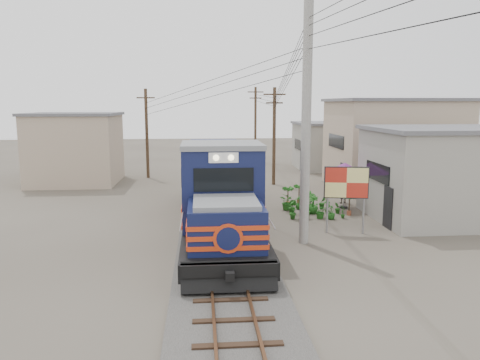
{
  "coord_description": "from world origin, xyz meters",
  "views": [
    {
      "loc": [
        -0.83,
        -19.4,
        5.86
      ],
      "look_at": [
        1.07,
        2.83,
        2.2
      ],
      "focal_mm": 35.0,
      "sensor_mm": 36.0,
      "label": 1
    }
  ],
  "objects": [
    {
      "name": "ground",
      "position": [
        0.0,
        0.0,
        0.0
      ],
      "size": [
        120.0,
        120.0,
        0.0
      ],
      "primitive_type": "plane",
      "color": "#473F35",
      "rests_on": "ground"
    },
    {
      "name": "wooden_pole_far",
      "position": [
        4.8,
        28.0,
        3.93
      ],
      "size": [
        1.6,
        0.24,
        7.5
      ],
      "color": "#4C3826",
      "rests_on": "ground"
    },
    {
      "name": "ballast",
      "position": [
        0.0,
        10.0,
        0.08
      ],
      "size": [
        3.6,
        70.0,
        0.16
      ],
      "primitive_type": "cube",
      "color": "#595651",
      "rests_on": "ground"
    },
    {
      "name": "shophouse_mid",
      "position": [
        12.5,
        12.0,
        3.11
      ],
      "size": [
        8.4,
        7.35,
        6.2
      ],
      "color": "tan",
      "rests_on": "ground"
    },
    {
      "name": "vendor",
      "position": [
        7.58,
        7.19,
        0.81
      ],
      "size": [
        0.71,
        0.63,
        1.62
      ],
      "primitive_type": "imported",
      "rotation": [
        0.0,
        0.0,
        3.67
      ],
      "color": "black",
      "rests_on": "ground"
    },
    {
      "name": "wooden_pole_mid",
      "position": [
        4.5,
        14.0,
        3.68
      ],
      "size": [
        1.6,
        0.24,
        7.0
      ],
      "color": "#4C3826",
      "rests_on": "ground"
    },
    {
      "name": "power_lines",
      "position": [
        -0.14,
        8.49,
        7.56
      ],
      "size": [
        9.65,
        19.0,
        3.3
      ],
      "color": "black",
      "rests_on": "ground"
    },
    {
      "name": "utility_pole_main",
      "position": [
        3.5,
        -0.5,
        5.0
      ],
      "size": [
        0.4,
        0.4,
        10.0
      ],
      "color": "#9E9B93",
      "rests_on": "ground"
    },
    {
      "name": "billboard",
      "position": [
        5.71,
        0.83,
        2.25
      ],
      "size": [
        1.97,
        0.48,
        3.07
      ],
      "rotation": [
        0.0,
        0.0,
        -0.18
      ],
      "color": "#99999E",
      "rests_on": "ground"
    },
    {
      "name": "wooden_pole_left",
      "position": [
        -5.0,
        18.0,
        3.68
      ],
      "size": [
        1.6,
        0.24,
        7.0
      ],
      "color": "#4C3826",
      "rests_on": "ground"
    },
    {
      "name": "market_umbrella",
      "position": [
        7.24,
        5.92,
        2.28
      ],
      "size": [
        3.04,
        3.04,
        2.59
      ],
      "rotation": [
        0.0,
        0.0,
        -0.37
      ],
      "color": "black",
      "rests_on": "ground"
    },
    {
      "name": "shophouse_back",
      "position": [
        11.0,
        22.0,
        2.11
      ],
      "size": [
        6.3,
        6.3,
        4.2
      ],
      "color": "gray",
      "rests_on": "ground"
    },
    {
      "name": "shophouse_front",
      "position": [
        11.5,
        3.0,
        2.36
      ],
      "size": [
        7.35,
        6.3,
        4.7
      ],
      "color": "gray",
      "rests_on": "ground"
    },
    {
      "name": "locomotive",
      "position": [
        0.0,
        2.49,
        1.83
      ],
      "size": [
        3.13,
        17.07,
        4.23
      ],
      "color": "black",
      "rests_on": "ground"
    },
    {
      "name": "plant_nursery",
      "position": [
        4.78,
        4.67,
        0.44
      ],
      "size": [
        3.24,
        3.02,
        1.1
      ],
      "color": "#205D1A",
      "rests_on": "ground"
    },
    {
      "name": "track",
      "position": [
        0.0,
        10.0,
        0.26
      ],
      "size": [
        1.15,
        70.0,
        0.12
      ],
      "color": "#51331E",
      "rests_on": "ground"
    },
    {
      "name": "shophouse_left",
      "position": [
        -10.0,
        16.0,
        2.61
      ],
      "size": [
        6.3,
        6.3,
        5.2
      ],
      "color": "tan",
      "rests_on": "ground"
    }
  ]
}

